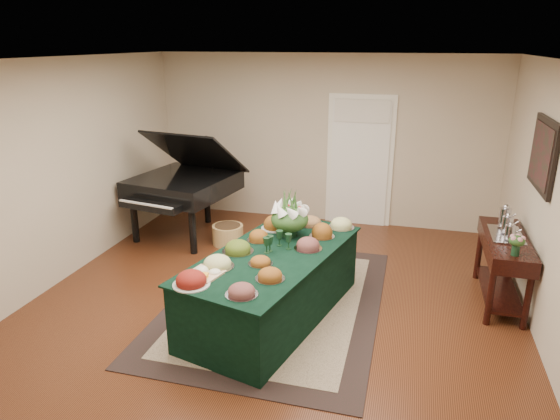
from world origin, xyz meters
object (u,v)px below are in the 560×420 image
(buffet_table, at_px, (273,285))
(grand_piano, at_px, (183,184))
(floral_centerpiece, at_px, (290,215))
(mahogany_sideboard, at_px, (504,252))

(buffet_table, xyz_separation_m, grand_piano, (-1.97, 1.98, 0.44))
(buffet_table, distance_m, grand_piano, 2.82)
(floral_centerpiece, xyz_separation_m, mahogany_sideboard, (2.37, 0.50, -0.40))
(buffet_table, relative_size, floral_centerpiece, 5.66)
(floral_centerpiece, bearing_deg, buffet_table, -96.23)
(buffet_table, height_order, mahogany_sideboard, mahogany_sideboard)
(floral_centerpiece, relative_size, grand_piano, 0.25)
(floral_centerpiece, distance_m, grand_piano, 2.51)
(grand_piano, height_order, mahogany_sideboard, grand_piano)
(buffet_table, height_order, grand_piano, grand_piano)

